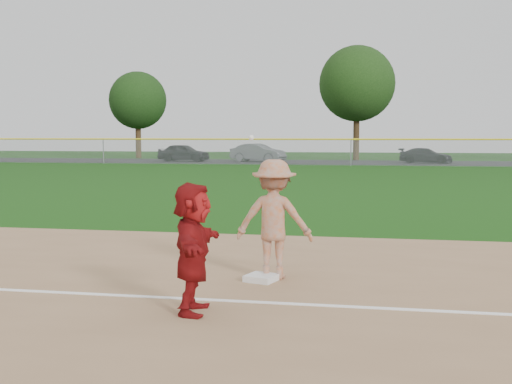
% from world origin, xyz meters
% --- Properties ---
extents(ground, '(160.00, 160.00, 0.00)m').
position_xyz_m(ground, '(0.00, 0.00, 0.00)').
color(ground, '#14420C').
rests_on(ground, ground).
extents(foul_line, '(60.00, 0.10, 0.01)m').
position_xyz_m(foul_line, '(0.00, -0.80, 0.03)').
color(foul_line, white).
rests_on(foul_line, infield_dirt).
extents(parking_asphalt, '(120.00, 10.00, 0.01)m').
position_xyz_m(parking_asphalt, '(0.00, 46.00, 0.01)').
color(parking_asphalt, black).
rests_on(parking_asphalt, ground).
extents(first_base, '(0.54, 0.54, 0.10)m').
position_xyz_m(first_base, '(0.28, 0.47, 0.07)').
color(first_base, white).
rests_on(first_base, infield_dirt).
extents(base_runner, '(0.66, 1.58, 1.65)m').
position_xyz_m(base_runner, '(-0.25, -1.43, 0.84)').
color(base_runner, maroon).
rests_on(base_runner, infield_dirt).
extents(car_left, '(4.69, 2.23, 1.55)m').
position_xyz_m(car_left, '(-14.81, 45.30, 0.78)').
color(car_left, black).
rests_on(car_left, parking_asphalt).
extents(car_mid, '(5.05, 2.86, 1.57)m').
position_xyz_m(car_mid, '(-8.25, 45.81, 0.80)').
color(car_mid, '#5A5D62').
rests_on(car_mid, parking_asphalt).
extents(car_right, '(4.53, 2.51, 1.24)m').
position_xyz_m(car_right, '(5.90, 45.53, 0.63)').
color(car_right, black).
rests_on(car_right, parking_asphalt).
extents(first_base_play, '(1.21, 0.81, 2.24)m').
position_xyz_m(first_base_play, '(0.44, 0.71, 0.95)').
color(first_base_play, '#969799').
rests_on(first_base_play, infield_dirt).
extents(outfield_fence, '(110.00, 0.12, 110.00)m').
position_xyz_m(outfield_fence, '(0.00, 40.00, 1.96)').
color(outfield_fence, '#999EA0').
rests_on(outfield_fence, ground).
extents(tree_1, '(5.80, 5.80, 8.75)m').
position_xyz_m(tree_1, '(-22.00, 53.00, 5.83)').
color(tree_1, '#3A2615').
rests_on(tree_1, ground).
extents(tree_2, '(7.00, 7.00, 10.58)m').
position_xyz_m(tree_2, '(0.00, 51.50, 7.06)').
color(tree_2, '#332312').
rests_on(tree_2, ground).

